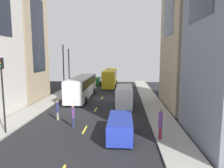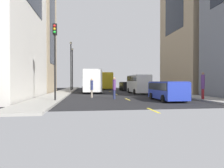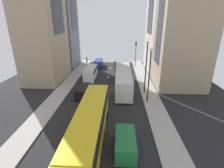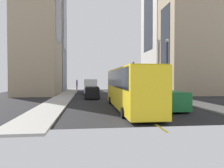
{
  "view_description": "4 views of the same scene",
  "coord_description": "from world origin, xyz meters",
  "px_view_note": "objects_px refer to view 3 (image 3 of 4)",
  "views": [
    {
      "loc": [
        3.54,
        -31.38,
        6.51
      ],
      "look_at": [
        1.26,
        4.87,
        1.56
      ],
      "focal_mm": 32.89,
      "sensor_mm": 36.0,
      "label": 1
    },
    {
      "loc": [
        -3.8,
        -31.68,
        1.68
      ],
      "look_at": [
        0.42,
        0.5,
        1.26
      ],
      "focal_mm": 30.77,
      "sensor_mm": 36.0,
      "label": 2
    },
    {
      "loc": [
        -2.36,
        27.19,
        11.25
      ],
      "look_at": [
        -1.15,
        0.85,
        1.3
      ],
      "focal_mm": 26.89,
      "sensor_mm": 36.0,
      "label": 3
    },
    {
      "loc": [
        4.0,
        32.29,
        2.72
      ],
      "look_at": [
        0.47,
        1.71,
        1.92
      ],
      "focal_mm": 34.45,
      "sensor_mm": 36.0,
      "label": 4
    }
  ],
  "objects_px": {
    "pedestrian_crossing_mid": "(123,67)",
    "delivery_van_white": "(91,72)",
    "car_black_1": "(83,91)",
    "pedestrian_walking_far": "(115,64)",
    "city_bus_white": "(123,78)",
    "streetcar_yellow": "(90,123)",
    "pedestrian_waiting_curb": "(87,61)",
    "traffic_light_near_corner": "(136,50)",
    "car_green_0": "(125,142)",
    "car_blue_2": "(98,63)"
  },
  "relations": [
    {
      "from": "pedestrian_waiting_curb",
      "to": "pedestrian_crossing_mid",
      "type": "xyz_separation_m",
      "value": [
        -9.59,
        4.66,
        -0.32
      ]
    },
    {
      "from": "delivery_van_white",
      "to": "car_blue_2",
      "type": "height_order",
      "value": "delivery_van_white"
    },
    {
      "from": "pedestrian_walking_far",
      "to": "streetcar_yellow",
      "type": "bearing_deg",
      "value": -82.16
    },
    {
      "from": "city_bus_white",
      "to": "delivery_van_white",
      "type": "height_order",
      "value": "city_bus_white"
    },
    {
      "from": "pedestrian_waiting_curb",
      "to": "pedestrian_walking_far",
      "type": "distance_m",
      "value": 7.94
    },
    {
      "from": "delivery_van_white",
      "to": "car_black_1",
      "type": "height_order",
      "value": "delivery_van_white"
    },
    {
      "from": "city_bus_white",
      "to": "pedestrian_crossing_mid",
      "type": "xyz_separation_m",
      "value": [
        -0.23,
        -11.1,
        -0.93
      ]
    },
    {
      "from": "car_blue_2",
      "to": "pedestrian_walking_far",
      "type": "distance_m",
      "value": 4.91
    },
    {
      "from": "pedestrian_crossing_mid",
      "to": "pedestrian_walking_far",
      "type": "distance_m",
      "value": 2.91
    },
    {
      "from": "delivery_van_white",
      "to": "car_green_0",
      "type": "bearing_deg",
      "value": 107.91
    },
    {
      "from": "car_black_1",
      "to": "pedestrian_walking_far",
      "type": "height_order",
      "value": "pedestrian_walking_far"
    },
    {
      "from": "delivery_van_white",
      "to": "car_black_1",
      "type": "relative_size",
      "value": 1.42
    },
    {
      "from": "streetcar_yellow",
      "to": "delivery_van_white",
      "type": "height_order",
      "value": "streetcar_yellow"
    },
    {
      "from": "city_bus_white",
      "to": "car_black_1",
      "type": "relative_size",
      "value": 2.92
    },
    {
      "from": "delivery_van_white",
      "to": "car_blue_2",
      "type": "distance_m",
      "value": 10.45
    },
    {
      "from": "car_blue_2",
      "to": "car_green_0",
      "type": "bearing_deg",
      "value": 101.53
    },
    {
      "from": "city_bus_white",
      "to": "car_blue_2",
      "type": "distance_m",
      "value": 16.57
    },
    {
      "from": "pedestrian_waiting_curb",
      "to": "car_black_1",
      "type": "bearing_deg",
      "value": -132.53
    },
    {
      "from": "pedestrian_crossing_mid",
      "to": "pedestrian_walking_far",
      "type": "height_order",
      "value": "pedestrian_walking_far"
    },
    {
      "from": "car_blue_2",
      "to": "pedestrian_waiting_curb",
      "type": "height_order",
      "value": "pedestrian_waiting_curb"
    },
    {
      "from": "car_green_0",
      "to": "streetcar_yellow",
      "type": "bearing_deg",
      "value": -18.52
    },
    {
      "from": "delivery_van_white",
      "to": "traffic_light_near_corner",
      "type": "distance_m",
      "value": 14.61
    },
    {
      "from": "streetcar_yellow",
      "to": "car_green_0",
      "type": "relative_size",
      "value": 3.26
    },
    {
      "from": "city_bus_white",
      "to": "pedestrian_crossing_mid",
      "type": "height_order",
      "value": "city_bus_white"
    },
    {
      "from": "car_blue_2",
      "to": "pedestrian_walking_far",
      "type": "bearing_deg",
      "value": 153.42
    },
    {
      "from": "streetcar_yellow",
      "to": "pedestrian_walking_far",
      "type": "xyz_separation_m",
      "value": [
        -1.53,
        -27.12,
        -0.99
      ]
    },
    {
      "from": "car_green_0",
      "to": "pedestrian_crossing_mid",
      "type": "height_order",
      "value": "pedestrian_crossing_mid"
    },
    {
      "from": "car_blue_2",
      "to": "traffic_light_near_corner",
      "type": "height_order",
      "value": "traffic_light_near_corner"
    },
    {
      "from": "streetcar_yellow",
      "to": "delivery_van_white",
      "type": "xyz_separation_m",
      "value": [
        3.12,
        -18.88,
        -0.61
      ]
    },
    {
      "from": "car_black_1",
      "to": "streetcar_yellow",
      "type": "bearing_deg",
      "value": 105.92
    },
    {
      "from": "pedestrian_crossing_mid",
      "to": "delivery_van_white",
      "type": "bearing_deg",
      "value": 35.03
    },
    {
      "from": "streetcar_yellow",
      "to": "city_bus_white",
      "type": "bearing_deg",
      "value": -103.69
    },
    {
      "from": "city_bus_white",
      "to": "pedestrian_crossing_mid",
      "type": "relative_size",
      "value": 6.15
    },
    {
      "from": "streetcar_yellow",
      "to": "car_blue_2",
      "type": "bearing_deg",
      "value": -84.43
    },
    {
      "from": "streetcar_yellow",
      "to": "pedestrian_waiting_curb",
      "type": "distance_m",
      "value": 30.37
    },
    {
      "from": "pedestrian_crossing_mid",
      "to": "pedestrian_waiting_curb",
      "type": "bearing_deg",
      "value": -33.61
    },
    {
      "from": "car_blue_2",
      "to": "pedestrian_walking_far",
      "type": "xyz_separation_m",
      "value": [
        -4.39,
        2.2,
        0.14
      ]
    },
    {
      "from": "streetcar_yellow",
      "to": "car_blue_2",
      "type": "distance_m",
      "value": 29.47
    },
    {
      "from": "car_black_1",
      "to": "pedestrian_waiting_curb",
      "type": "xyz_separation_m",
      "value": [
        2.93,
        -19.19,
        0.46
      ]
    },
    {
      "from": "streetcar_yellow",
      "to": "car_black_1",
      "type": "xyz_separation_m",
      "value": [
        3.02,
        -10.59,
        -1.17
      ]
    },
    {
      "from": "delivery_van_white",
      "to": "car_black_1",
      "type": "distance_m",
      "value": 8.31
    },
    {
      "from": "car_blue_2",
      "to": "car_black_1",
      "type": "bearing_deg",
      "value": 89.51
    },
    {
      "from": "pedestrian_walking_far",
      "to": "pedestrian_crossing_mid",
      "type": "bearing_deg",
      "value": -32.33
    },
    {
      "from": "car_black_1",
      "to": "car_blue_2",
      "type": "xyz_separation_m",
      "value": [
        -0.16,
        -18.73,
        0.05
      ]
    },
    {
      "from": "car_blue_2",
      "to": "pedestrian_waiting_curb",
      "type": "relative_size",
      "value": 1.98
    },
    {
      "from": "city_bus_white",
      "to": "car_blue_2",
      "type": "height_order",
      "value": "city_bus_white"
    },
    {
      "from": "traffic_light_near_corner",
      "to": "pedestrian_crossing_mid",
      "type": "bearing_deg",
      "value": 53.2
    },
    {
      "from": "delivery_van_white",
      "to": "traffic_light_near_corner",
      "type": "xyz_separation_m",
      "value": [
        -9.85,
        -10.38,
        2.94
      ]
    },
    {
      "from": "city_bus_white",
      "to": "pedestrian_walking_far",
      "type": "xyz_separation_m",
      "value": [
        1.89,
        -13.1,
        -0.87
      ]
    },
    {
      "from": "streetcar_yellow",
      "to": "traffic_light_near_corner",
      "type": "height_order",
      "value": "traffic_light_near_corner"
    }
  ]
}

